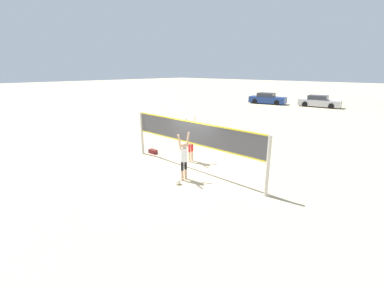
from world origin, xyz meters
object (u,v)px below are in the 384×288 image
Objects in this scene: player_spiker at (184,156)px; volleyball at (178,182)px; parked_car_near at (319,102)px; player_blocker at (191,138)px; parked_car_mid at (267,99)px; volleyball_net at (192,137)px; gear_bag at (153,151)px.

player_spiker reaches higher than volleyball.
parked_car_near is (-2.90, 27.21, -0.42)m from player_spiker.
player_blocker is 2.98m from volleyball.
parked_car_mid is (-9.27, 26.25, 0.55)m from volleyball.
volleyball is (0.59, -1.49, -1.47)m from volleyball_net.
parked_car_near is at bearing 95.35° from volleyball_net.
player_blocker is 0.46× the size of parked_car_mid.
parked_car_mid is at bearing -161.89° from player_blocker.
gear_bag is 0.10× the size of parked_car_mid.
parked_car_mid reaches higher than parked_car_near.
player_spiker is 0.89× the size of player_blocker.
player_spiker is 2.28m from player_blocker.
player_blocker is at bearing 35.32° from player_spiker.
parked_car_mid is (-9.13, 25.75, -0.40)m from player_spiker.
parked_car_mid is (-8.68, 24.76, -0.92)m from volleyball_net.
gear_bag is (-3.30, 0.40, -1.48)m from volleyball_net.
gear_bag is at bearing -79.18° from player_blocker.
parked_car_near is 6.39m from parked_car_mid.
gear_bag is at bearing -97.50° from parked_car_near.
player_spiker is 3.98× the size of gear_bag.
player_spiker reaches higher than parked_car_near.
player_blocker is 10.26× the size of volleyball.
parked_car_near is at bearing 6.09° from player_spiker.
player_spiker is 27.37m from parked_car_near.
volleyball_net reaches higher than player_spiker.
volleyball_net reaches higher than parked_car_near.
parked_car_near is at bearing -176.41° from player_blocker.
player_spiker is 0.41× the size of parked_car_near.
volleyball is 0.44× the size of gear_bag.
parked_car_mid is (-6.23, -1.46, 0.02)m from parked_car_near.
gear_bag is at bearing -87.88° from parked_car_mid.
player_spiker is 0.40× the size of parked_car_mid.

